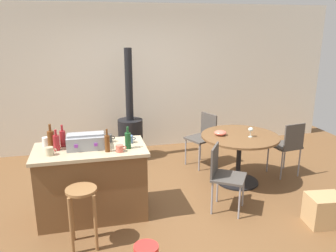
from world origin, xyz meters
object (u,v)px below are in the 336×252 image
at_px(serving_bowl, 220,133).
at_px(wooden_stool, 82,205).
at_px(cup_3, 109,138).
at_px(wood_stove, 130,132).
at_px(cup_1, 130,139).
at_px(bottle_1, 51,139).
at_px(cup_4, 46,142).
at_px(bottle_2, 128,140).
at_px(folding_chair_far, 288,144).
at_px(dining_table, 239,146).
at_px(bottle_0, 107,143).
at_px(bottle_4, 56,142).
at_px(wine_glass, 251,130).
at_px(cup_2, 120,148).
at_px(kitchen_island, 92,182).
at_px(folding_chair_near, 223,173).
at_px(toolbox, 86,141).
at_px(cup_0, 50,151).
at_px(folding_chair_left, 203,135).
at_px(bottle_3, 63,138).
at_px(cardboard_box, 324,210).

bearing_deg(serving_bowl, wooden_stool, -149.93).
distance_m(wooden_stool, cup_3, 0.99).
xyz_separation_m(wood_stove, cup_1, (-0.23, -1.76, 0.44)).
bearing_deg(wood_stove, bottle_1, -123.39).
bearing_deg(wood_stove, cup_4, -126.92).
height_order(wooden_stool, serving_bowl, serving_bowl).
bearing_deg(bottle_2, wooden_stool, -137.31).
distance_m(folding_chair_far, serving_bowl, 1.15).
bearing_deg(dining_table, bottle_0, -162.65).
xyz_separation_m(bottle_4, wine_glass, (2.65, 0.32, -0.13)).
bearing_deg(cup_1, wood_stove, 82.63).
relative_size(bottle_1, bottle_4, 1.21).
bearing_deg(bottle_1, cup_2, -20.91).
xyz_separation_m(kitchen_island, wooden_stool, (-0.12, -0.63, 0.04)).
bearing_deg(cup_4, folding_chair_near, -12.11).
bearing_deg(wooden_stool, cup_1, 49.89).
relative_size(toolbox, cup_0, 3.68).
bearing_deg(folding_chair_far, folding_chair_left, 146.22).
bearing_deg(wooden_stool, cup_4, 115.62).
relative_size(bottle_4, cup_3, 2.01).
height_order(wood_stove, bottle_0, wood_stove).
height_order(toolbox, cup_4, toolbox).
xyz_separation_m(folding_chair_near, wine_glass, (0.65, 0.60, 0.35)).
relative_size(kitchen_island, cup_1, 10.76).
height_order(bottle_4, cup_1, bottle_4).
height_order(folding_chair_near, cup_2, cup_2).
bearing_deg(cup_3, wooden_stool, -113.67).
bearing_deg(dining_table, bottle_4, -170.48).
height_order(folding_chair_far, bottle_4, bottle_4).
distance_m(cup_1, cup_2, 0.33).
distance_m(kitchen_island, bottle_2, 0.71).
height_order(folding_chair_far, folding_chair_left, same).
relative_size(bottle_4, cup_4, 2.16).
relative_size(folding_chair_far, bottle_4, 3.51).
xyz_separation_m(dining_table, serving_bowl, (-0.28, 0.08, 0.21)).
bearing_deg(bottle_3, bottle_0, -31.92).
height_order(folding_chair_far, cup_0, cup_0).
relative_size(wooden_stool, serving_bowl, 3.75).
height_order(folding_chair_near, toolbox, toolbox).
bearing_deg(wood_stove, cardboard_box, -54.26).
xyz_separation_m(dining_table, bottle_3, (-2.47, -0.29, 0.41)).
height_order(folding_chair_far, wine_glass, wine_glass).
height_order(wood_stove, toolbox, wood_stove).
distance_m(toolbox, bottle_1, 0.41).
distance_m(wooden_stool, folding_chair_near, 1.78).
xyz_separation_m(wine_glass, serving_bowl, (-0.39, 0.18, -0.07)).
distance_m(bottle_4, cardboard_box, 3.27).
distance_m(bottle_2, cup_1, 0.21).
height_order(kitchen_island, bottle_4, bottle_4).
height_order(bottle_2, cup_3, bottle_2).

